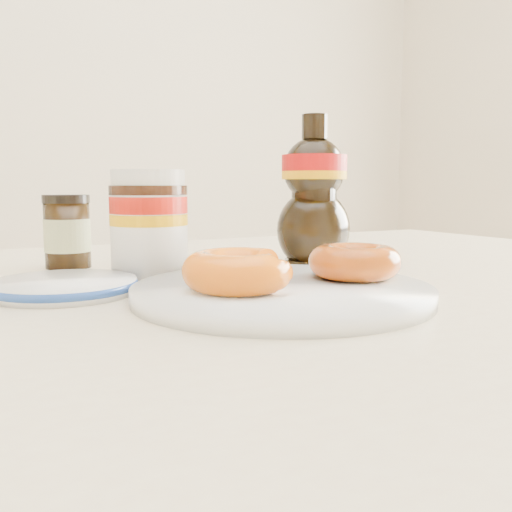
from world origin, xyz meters
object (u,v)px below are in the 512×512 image
donut_bitten (238,271)px  donut_whole (355,261)px  syrup_bottle (314,191)px  dark_jar (67,232)px  dining_table (225,354)px  blue_rim_saucer (64,286)px  plate (282,292)px  nutella_jar (149,220)px

donut_bitten → donut_whole: (0.13, 0.00, -0.00)m
donut_whole → syrup_bottle: bearing=68.6°
dark_jar → dining_table: bearing=-54.6°
blue_rim_saucer → plate: bearing=-36.0°
blue_rim_saucer → syrup_bottle: bearing=8.8°
plate → nutella_jar: 0.19m
plate → blue_rim_saucer: bearing=144.0°
dining_table → donut_bitten: bearing=-109.7°
dining_table → donut_bitten: (-0.04, -0.12, 0.11)m
donut_whole → dark_jar: size_ratio=0.98×
donut_whole → plate: bearing=-178.8°
donut_bitten → syrup_bottle: size_ratio=0.51×
syrup_bottle → blue_rim_saucer: size_ratio=1.37×
nutella_jar → blue_rim_saucer: bearing=-155.1°
blue_rim_saucer → dining_table: bearing=-1.8°
syrup_bottle → blue_rim_saucer: 0.34m
syrup_bottle → dining_table: bearing=-160.4°
donut_whole → syrup_bottle: syrup_bottle is taller
donut_bitten → nutella_jar: 0.18m
donut_bitten → donut_whole: 0.13m
syrup_bottle → plate: bearing=-131.1°
plate → blue_rim_saucer: same height
dining_table → nutella_jar: size_ratio=11.52×
donut_bitten → dark_jar: dark_jar is taller
donut_bitten → syrup_bottle: 0.27m
dining_table → donut_whole: donut_whole is taller
nutella_jar → donut_bitten: bearing=-82.4°
syrup_bottle → dark_jar: 0.32m
plate → donut_bitten: size_ratio=2.80×
nutella_jar → dark_jar: nutella_jar is taller
plate → dining_table: bearing=91.3°
dining_table → syrup_bottle: (0.16, 0.06, 0.18)m
dining_table → donut_bitten: donut_bitten is taller
dining_table → blue_rim_saucer: size_ratio=9.91×
dining_table → donut_whole: size_ratio=15.38×
plate → nutella_jar: nutella_jar is taller
plate → donut_bitten: bearing=-176.1°
dining_table → plate: bearing=-88.7°
plate → dark_jar: size_ratio=2.97×
dark_jar → donut_bitten: bearing=-74.0°
donut_bitten → donut_whole: size_ratio=1.08×
syrup_bottle → dark_jar: size_ratio=2.09×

